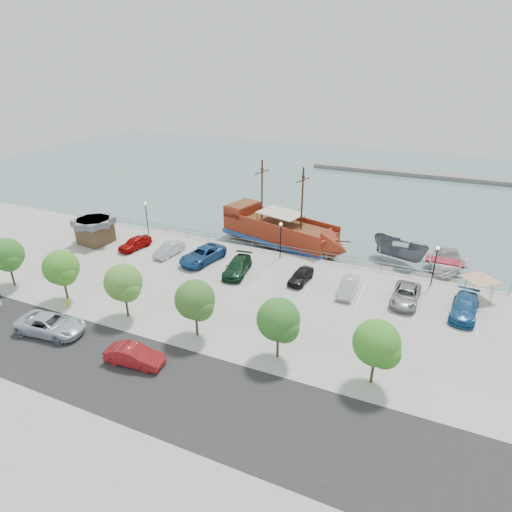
% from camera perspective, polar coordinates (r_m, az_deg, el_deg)
% --- Properties ---
extents(ground, '(160.00, 160.00, 0.00)m').
position_cam_1_polar(ground, '(43.48, 0.15, -4.84)').
color(ground, slate).
extents(land_slab, '(100.00, 58.00, 1.20)m').
position_cam_1_polar(land_slab, '(29.37, -17.83, -23.03)').
color(land_slab, '#99968C').
rests_on(land_slab, ground).
extents(street, '(100.00, 8.00, 0.04)m').
position_cam_1_polar(street, '(31.59, -11.97, -16.53)').
color(street, black).
rests_on(street, land_slab).
extents(sidewalk, '(100.00, 4.00, 0.05)m').
position_cam_1_polar(sidewalk, '(35.44, -6.40, -10.81)').
color(sidewalk, '#A09D98').
rests_on(sidewalk, land_slab).
extents(seawall_railing, '(50.00, 0.06, 1.00)m').
position_cam_1_polar(seawall_railing, '(49.26, 3.77, 0.88)').
color(seawall_railing, slate).
rests_on(seawall_railing, land_slab).
extents(far_shore, '(40.00, 3.00, 0.80)m').
position_cam_1_polar(far_shore, '(92.20, 20.16, 10.27)').
color(far_shore, slate).
rests_on(far_shore, ground).
extents(pirate_ship, '(17.51, 8.87, 10.84)m').
position_cam_1_polar(pirate_ship, '(52.87, 4.17, 2.96)').
color(pirate_ship, maroon).
rests_on(pirate_ship, ground).
extents(patrol_boat, '(7.22, 5.12, 2.62)m').
position_cam_1_polar(patrol_boat, '(51.80, 18.57, 0.55)').
color(patrol_boat, '#545B62').
rests_on(patrol_boat, ground).
extents(speedboat, '(5.60, 7.72, 1.58)m').
position_cam_1_polar(speedboat, '(51.80, 23.81, -0.98)').
color(speedboat, silver).
rests_on(speedboat, ground).
extents(dock_west, '(6.69, 3.04, 0.37)m').
position_cam_1_polar(dock_west, '(57.06, -9.74, 2.59)').
color(dock_west, gray).
rests_on(dock_west, ground).
extents(dock_mid, '(6.39, 2.87, 0.35)m').
position_cam_1_polar(dock_mid, '(49.14, 14.21, -1.69)').
color(dock_mid, gray).
rests_on(dock_mid, ground).
extents(dock_east, '(6.96, 3.27, 0.38)m').
position_cam_1_polar(dock_east, '(48.83, 23.57, -3.31)').
color(dock_east, '#69645A').
rests_on(dock_east, ground).
extents(shed, '(4.12, 4.12, 3.07)m').
position_cam_1_polar(shed, '(55.28, -20.69, 3.27)').
color(shed, '#4E3A24').
rests_on(shed, land_slab).
extents(canopy_tent, '(4.02, 4.02, 3.10)m').
position_cam_1_polar(canopy_tent, '(44.66, 27.98, -1.82)').
color(canopy_tent, slate).
rests_on(canopy_tent, land_slab).
extents(street_van, '(6.06, 3.38, 1.60)m').
position_cam_1_polar(street_van, '(39.20, -25.72, -8.23)').
color(street_van, silver).
rests_on(street_van, street).
extents(street_sedan, '(4.60, 2.02, 1.47)m').
position_cam_1_polar(street_sedan, '(33.49, -15.91, -12.66)').
color(street_sedan, maroon).
rests_on(street_sedan, street).
extents(fire_hydrant, '(0.26, 0.26, 0.76)m').
position_cam_1_polar(fire_hydrant, '(42.67, -23.77, -5.65)').
color(fire_hydrant, gold).
rests_on(fire_hydrant, sidewalk).
extents(lamp_post_left, '(0.36, 0.36, 4.28)m').
position_cam_1_polar(lamp_post_left, '(55.57, -14.43, 5.68)').
color(lamp_post_left, black).
rests_on(lamp_post_left, land_slab).
extents(lamp_post_mid, '(0.36, 0.36, 4.28)m').
position_cam_1_polar(lamp_post_mid, '(47.18, 3.30, 2.96)').
color(lamp_post_mid, black).
rests_on(lamp_post_mid, land_slab).
extents(lamp_post_right, '(0.36, 0.36, 4.28)m').
position_cam_1_polar(lamp_post_right, '(44.77, 22.85, -0.37)').
color(lamp_post_right, black).
rests_on(lamp_post_right, land_slab).
extents(tree_a, '(3.30, 3.20, 5.00)m').
position_cam_1_polar(tree_a, '(47.52, -30.25, 0.02)').
color(tree_a, '#473321').
rests_on(tree_a, sidewalk).
extents(tree_b, '(3.30, 3.20, 5.00)m').
position_cam_1_polar(tree_b, '(42.33, -24.47, -1.59)').
color(tree_b, '#473321').
rests_on(tree_b, sidewalk).
extents(tree_c, '(3.30, 3.20, 5.00)m').
position_cam_1_polar(tree_c, '(37.73, -17.16, -3.60)').
color(tree_c, '#473321').
rests_on(tree_c, sidewalk).
extents(tree_d, '(3.30, 3.20, 5.00)m').
position_cam_1_polar(tree_d, '(33.96, -7.98, -6.01)').
color(tree_d, '#473321').
rests_on(tree_d, sidewalk).
extents(tree_e, '(3.30, 3.20, 5.00)m').
position_cam_1_polar(tree_e, '(31.33, 3.19, -8.72)').
color(tree_e, '#473321').
rests_on(tree_e, sidewalk).
extents(tree_f, '(3.30, 3.20, 5.00)m').
position_cam_1_polar(tree_f, '(30.12, 16.00, -11.37)').
color(tree_f, '#473321').
rests_on(tree_f, sidewalk).
extents(parked_car_a, '(2.46, 4.51, 1.45)m').
position_cam_1_polar(parked_car_a, '(52.34, -15.84, 1.68)').
color(parked_car_a, '#970705').
rests_on(parked_car_a, land_slab).
extents(parked_car_b, '(1.96, 4.31, 1.37)m').
position_cam_1_polar(parked_car_b, '(49.77, -11.49, 0.87)').
color(parked_car_b, '#B0B9C4').
rests_on(parked_car_b, land_slab).
extents(parked_car_c, '(3.84, 6.26, 1.62)m').
position_cam_1_polar(parked_car_c, '(47.49, -7.15, 0.15)').
color(parked_car_c, navy).
rests_on(parked_car_c, land_slab).
extents(parked_car_d, '(2.84, 5.48, 1.52)m').
position_cam_1_polar(parked_car_d, '(44.65, -2.50, -1.44)').
color(parked_car_d, black).
rests_on(parked_car_d, land_slab).
extents(parked_car_e, '(1.97, 4.07, 1.34)m').
position_cam_1_polar(parked_car_e, '(43.26, 5.99, -2.63)').
color(parked_car_e, black).
rests_on(parked_car_e, land_slab).
extents(parked_car_f, '(1.50, 4.26, 1.40)m').
position_cam_1_polar(parked_car_f, '(41.97, 12.20, -3.98)').
color(parked_car_f, silver).
rests_on(parked_car_f, land_slab).
extents(parked_car_g, '(2.53, 5.17, 1.41)m').
position_cam_1_polar(parked_car_g, '(41.94, 19.32, -4.94)').
color(parked_car_g, gray).
rests_on(parked_car_g, land_slab).
extents(parked_car_h, '(2.69, 5.46, 1.53)m').
position_cam_1_polar(parked_car_h, '(41.84, 26.06, -6.19)').
color(parked_car_h, navy).
rests_on(parked_car_h, land_slab).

